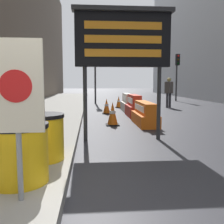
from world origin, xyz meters
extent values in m
cylinder|color=#4C3D2D|center=(-2.73, 9.37, 1.22)|extent=(0.27, 0.27, 2.10)
cylinder|color=#4C3D2D|center=(-2.86, 9.66, 1.94)|extent=(0.68, 0.40, 0.89)
cylinder|color=#4C3D2D|center=(-2.75, 9.72, 2.06)|extent=(0.79, 0.17, 0.75)
cylinder|color=#4C3D2D|center=(-3.07, 9.85, 2.45)|extent=(1.00, 0.86, 1.07)
cylinder|color=#4C3D2D|center=(-3.07, 9.13, 2.55)|extent=(0.58, 0.81, 1.28)
cylinder|color=yellow|center=(-0.61, 0.85, 0.52)|extent=(0.76, 0.76, 0.71)
cylinder|color=black|center=(-0.61, 0.85, 0.91)|extent=(0.79, 0.79, 0.06)
cylinder|color=yellow|center=(-0.51, 1.87, 0.52)|extent=(0.76, 0.76, 0.71)
cylinder|color=black|center=(-0.51, 1.87, 0.91)|extent=(0.79, 0.79, 0.06)
cylinder|color=gray|center=(-0.45, 0.31, 0.80)|extent=(0.06, 0.06, 1.26)
cube|color=beige|center=(-0.45, 0.29, 1.43)|extent=(0.57, 0.04, 0.99)
cylinder|color=red|center=(-0.45, 0.27, 1.43)|extent=(0.34, 0.01, 0.34)
cylinder|color=#28282B|center=(0.20, 4.00, 0.92)|extent=(0.10, 0.10, 1.84)
cylinder|color=#28282B|center=(2.07, 4.00, 0.92)|extent=(0.10, 0.10, 1.84)
cube|color=black|center=(1.13, 4.00, 2.49)|extent=(2.34, 0.24, 1.30)
cube|color=#28282B|center=(1.13, 3.93, 3.20)|extent=(2.46, 0.34, 0.10)
cube|color=orange|center=(1.13, 3.87, 2.82)|extent=(1.87, 0.02, 0.18)
cube|color=orange|center=(1.13, 3.87, 2.49)|extent=(1.87, 0.02, 0.18)
cube|color=orange|center=(1.13, 3.87, 2.17)|extent=(1.87, 0.02, 0.18)
cube|color=orange|center=(2.20, 6.33, 0.20)|extent=(0.64, 1.99, 0.39)
cube|color=orange|center=(2.20, 6.33, 0.59)|extent=(0.38, 1.99, 0.39)
cube|color=white|center=(2.00, 6.33, 0.59)|extent=(0.02, 1.59, 0.20)
cube|color=red|center=(2.20, 8.55, 0.23)|extent=(0.58, 1.64, 0.47)
cube|color=red|center=(2.20, 8.55, 0.70)|extent=(0.35, 1.64, 0.47)
cube|color=white|center=(2.02, 8.55, 0.70)|extent=(0.02, 1.31, 0.23)
cube|color=silver|center=(2.20, 10.65, 0.22)|extent=(0.51, 1.71, 0.45)
cube|color=silver|center=(2.20, 10.65, 0.67)|extent=(0.30, 1.71, 0.45)
cube|color=white|center=(2.04, 10.65, 0.67)|extent=(0.02, 1.37, 0.22)
cube|color=black|center=(1.08, 6.27, 0.02)|extent=(0.45, 0.45, 0.04)
cone|color=orange|center=(1.08, 6.27, 0.42)|extent=(0.36, 0.36, 0.76)
cylinder|color=white|center=(1.08, 6.27, 0.46)|extent=(0.21, 0.21, 0.11)
cube|color=black|center=(1.08, 9.59, 0.02)|extent=(0.40, 0.40, 0.04)
cone|color=orange|center=(1.08, 9.59, 0.38)|extent=(0.32, 0.32, 0.67)
cylinder|color=white|center=(1.08, 9.59, 0.41)|extent=(0.18, 0.18, 0.09)
cube|color=black|center=(1.96, 12.47, 0.02)|extent=(0.38, 0.38, 0.04)
cone|color=orange|center=(1.96, 12.47, 0.36)|extent=(0.30, 0.30, 0.63)
cylinder|color=white|center=(1.96, 12.47, 0.39)|extent=(0.17, 0.17, 0.09)
cylinder|color=#2D2D30|center=(0.68, 15.64, 2.26)|extent=(0.12, 0.12, 4.52)
cube|color=black|center=(0.68, 15.48, 4.10)|extent=(0.28, 0.28, 0.84)
sphere|color=#360605|center=(0.68, 15.33, 4.38)|extent=(0.15, 0.15, 0.15)
sphere|color=#392C06|center=(0.68, 15.33, 4.10)|extent=(0.15, 0.15, 0.15)
sphere|color=green|center=(0.68, 15.33, 3.82)|extent=(0.15, 0.15, 0.15)
cylinder|color=#2D2D30|center=(7.01, 17.44, 1.80)|extent=(0.12, 0.12, 3.60)
cube|color=black|center=(7.01, 17.28, 3.18)|extent=(0.28, 0.28, 0.84)
sphere|color=red|center=(7.01, 17.13, 3.46)|extent=(0.15, 0.15, 0.15)
sphere|color=#392C06|center=(7.01, 17.13, 3.18)|extent=(0.15, 0.15, 0.15)
sphere|color=black|center=(7.01, 17.13, 2.90)|extent=(0.15, 0.15, 0.15)
cylinder|color=#333338|center=(4.76, 12.25, 0.42)|extent=(0.14, 0.14, 0.83)
cylinder|color=#333338|center=(4.92, 12.25, 0.42)|extent=(0.14, 0.14, 0.83)
cube|color=#47423D|center=(4.84, 12.25, 1.16)|extent=(0.41, 0.52, 0.66)
sphere|color=tan|center=(4.84, 12.25, 1.61)|extent=(0.23, 0.23, 0.23)
camera|label=1|loc=(0.32, -2.54, 1.47)|focal=42.00mm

